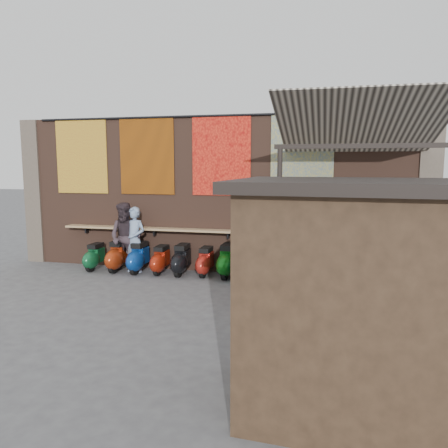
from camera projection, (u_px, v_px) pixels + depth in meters
The scene contains 34 objects.
ground at pixel (179, 300), 9.02m from camera, with size 70.00×70.00×0.00m, color #474749.
brick_wall at pixel (212, 195), 11.35m from camera, with size 10.00×0.40×4.00m, color brown.
pier_left at pixel (37, 192), 12.54m from camera, with size 0.50×0.50×4.00m, color #4C4238.
pier_right at pixel (427, 198), 10.17m from camera, with size 0.50×0.50×4.00m, color #4C4238.
eating_counter at pixel (208, 231), 11.12m from camera, with size 8.00×0.32×0.05m, color #9E7A51.
shelf_box at pixel (282, 227), 10.64m from camera, with size 0.61×0.31×0.27m, color white.
tapestry_redgold at pixel (82, 156), 11.82m from camera, with size 1.50×0.02×2.00m, color #953315.
tapestry_sun at pixel (147, 156), 11.39m from camera, with size 1.50×0.02×2.00m, color #CA5E0B.
tapestry_orange at pixel (221, 156), 10.94m from camera, with size 1.50×0.02×2.00m, color red.
tapestry_multi at pixel (302, 155), 10.48m from camera, with size 1.50×0.02×2.00m, color #284D93.
hang_rail at pixel (209, 116), 10.86m from camera, with size 0.06×0.06×9.50m, color black.
scooter_stool_0 at pixel (95, 257), 11.54m from camera, with size 0.33×0.73×0.70m, color #10532B, non-canonical shape.
scooter_stool_1 at pixel (118, 256), 11.42m from camera, with size 0.38×0.84×0.80m, color maroon, non-canonical shape.
scooter_stool_2 at pixel (139, 258), 11.25m from camera, with size 0.37×0.83×0.78m, color navy, non-canonical shape.
scooter_stool_3 at pixel (161, 260), 11.14m from camera, with size 0.34×0.75×0.71m, color maroon, non-canonical shape.
scooter_stool_4 at pixel (181, 260), 11.02m from camera, with size 0.36×0.81×0.77m, color black, non-canonical shape.
scooter_stool_5 at pixel (205, 262), 10.93m from camera, with size 0.34×0.75×0.72m, color #A91F16, non-canonical shape.
scooter_stool_6 at pixel (227, 261), 10.77m from camera, with size 0.39×0.87×0.82m, color #0D5C13, non-canonical shape.
scooter_stool_7 at pixel (249, 263), 10.61m from camera, with size 0.37×0.82×0.78m, color navy, non-canonical shape.
scooter_stool_8 at pixel (276, 264), 10.51m from camera, with size 0.39×0.86×0.82m, color navy, non-canonical shape.
scooter_stool_9 at pixel (298, 267), 10.42m from camera, with size 0.32×0.72×0.68m, color black, non-canonical shape.
diner_left at pixel (135, 240), 11.26m from camera, with size 0.62×0.41×1.70m, color #7D94B6.
diner_right at pixel (126, 238), 11.22m from camera, with size 0.88×0.69×1.82m, color #34282D.
shopper_navy at pixel (296, 267), 8.72m from camera, with size 0.88×0.37×1.50m, color black.
shopper_grey at pixel (324, 267), 8.55m from camera, with size 1.02×0.59×1.58m, color slate.
shopper_tan at pixel (283, 260), 8.60m from camera, with size 0.89×0.58×1.82m, color tan.
market_stall at pixel (352, 304), 4.80m from camera, with size 2.30×1.73×2.49m, color black.
stall_roof at pixel (357, 185), 4.62m from camera, with size 2.58×1.98×0.12m, color black.
stall_sign at pixel (354, 241), 5.57m from camera, with size 1.20×0.04×0.50m, color gold.
stall_shelf at pixel (352, 308), 5.69m from camera, with size 1.91×0.10×0.06m, color #473321.
awning_canvas at pixel (360, 125), 8.61m from camera, with size 3.20×3.40×0.03m, color beige.
awning_ledger at pixel (355, 113), 10.09m from camera, with size 3.30×0.08×0.12m, color #33261C.
awning_header at pixel (365, 146), 7.23m from camera, with size 3.00×0.08×0.08m, color black.
awning_post_left at pixel (279, 234), 7.75m from camera, with size 0.09×0.09×3.10m, color black.
Camera 1 is at (2.91, -8.28, 2.77)m, focal length 35.00 mm.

